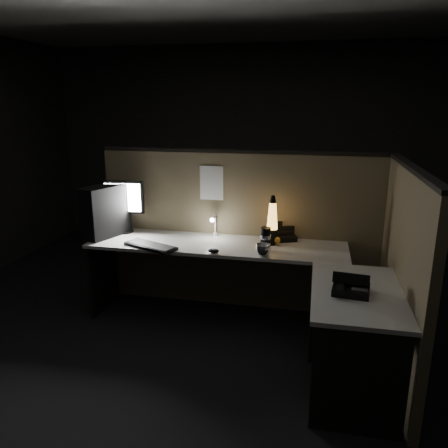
% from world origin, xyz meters
% --- Properties ---
extents(floor, '(6.00, 6.00, 0.00)m').
position_xyz_m(floor, '(0.00, 0.00, 0.00)').
color(floor, black).
rests_on(floor, ground).
extents(room_shell, '(6.00, 6.00, 6.00)m').
position_xyz_m(room_shell, '(0.00, 0.00, 1.62)').
color(room_shell, silver).
rests_on(room_shell, ground).
extents(partition_back, '(2.66, 0.06, 1.50)m').
position_xyz_m(partition_back, '(0.00, 0.93, 0.75)').
color(partition_back, brown).
rests_on(partition_back, ground).
extents(partition_right, '(0.06, 1.66, 1.50)m').
position_xyz_m(partition_right, '(1.33, 0.10, 0.75)').
color(partition_right, brown).
rests_on(partition_right, ground).
extents(desk, '(2.60, 1.60, 0.73)m').
position_xyz_m(desk, '(0.18, 0.25, 0.58)').
color(desk, '#ACAAA2').
rests_on(desk, ground).
extents(pc_tower, '(0.36, 0.50, 0.48)m').
position_xyz_m(pc_tower, '(-1.22, 0.62, 0.97)').
color(pc_tower, black).
rests_on(pc_tower, desk).
extents(monitor, '(0.39, 0.17, 0.50)m').
position_xyz_m(monitor, '(-1.10, 0.77, 1.03)').
color(monitor, black).
rests_on(monitor, desk).
extents(keyboard, '(0.52, 0.34, 0.02)m').
position_xyz_m(keyboard, '(-0.69, 0.38, 0.74)').
color(keyboard, black).
rests_on(keyboard, desk).
extents(mouse, '(0.10, 0.07, 0.04)m').
position_xyz_m(mouse, '(-0.12, 0.35, 0.75)').
color(mouse, black).
rests_on(mouse, desk).
extents(clip_lamp, '(0.04, 0.16, 0.20)m').
position_xyz_m(clip_lamp, '(-0.22, 0.78, 0.85)').
color(clip_lamp, silver).
rests_on(clip_lamp, desk).
extents(organizer, '(0.29, 0.28, 0.18)m').
position_xyz_m(organizer, '(0.41, 0.85, 0.77)').
color(organizer, black).
rests_on(organizer, desk).
extents(lava_lamp, '(0.12, 0.12, 0.44)m').
position_xyz_m(lava_lamp, '(0.33, 0.69, 0.91)').
color(lava_lamp, black).
rests_on(lava_lamp, desk).
extents(travel_mug, '(0.09, 0.09, 0.20)m').
position_xyz_m(travel_mug, '(0.30, 0.49, 0.83)').
color(travel_mug, black).
rests_on(travel_mug, desk).
extents(steel_mug, '(0.17, 0.17, 0.10)m').
position_xyz_m(steel_mug, '(0.30, 0.36, 0.78)').
color(steel_mug, silver).
rests_on(steel_mug, desk).
extents(figurine, '(0.05, 0.05, 0.05)m').
position_xyz_m(figurine, '(0.38, 0.66, 0.78)').
color(figurine, '#FFA328').
rests_on(figurine, desk).
extents(pinned_paper, '(0.22, 0.00, 0.32)m').
position_xyz_m(pinned_paper, '(-0.26, 0.90, 1.22)').
color(pinned_paper, white).
rests_on(pinned_paper, partition_back).
extents(desk_phone, '(0.26, 0.26, 0.14)m').
position_xyz_m(desk_phone, '(0.95, -0.23, 0.78)').
color(desk_phone, black).
rests_on(desk_phone, desk).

